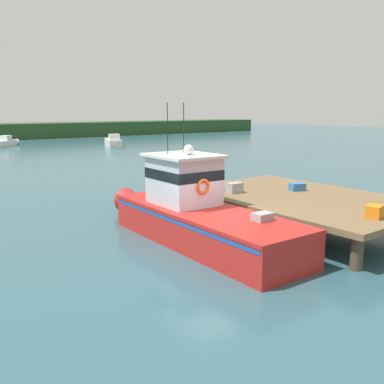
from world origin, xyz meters
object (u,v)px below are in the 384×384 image
object	(u,v)px
crate_single_far	(374,212)
moored_boat_off_the_point	(114,142)
mooring_buoy_outer	(205,176)
crate_stack_mid_dock	(297,187)
crate_single_by_cleat	(235,188)
moored_boat_far_left	(4,143)
deckhand_further_back	(219,170)
main_fishing_boat	(194,212)
mooring_buoy_inshore	(246,188)

from	to	relation	value
crate_single_far	moored_boat_off_the_point	bearing A→B (deg)	73.62
crate_single_far	mooring_buoy_outer	world-z (taller)	crate_single_far
crate_stack_mid_dock	crate_single_by_cleat	distance (m)	2.72
moored_boat_far_left	crate_single_far	bearing A→B (deg)	-91.38
crate_stack_mid_dock	crate_single_far	distance (m)	4.78
crate_single_by_cleat	deckhand_further_back	bearing A→B (deg)	108.75
main_fishing_boat	mooring_buoy_inshore	bearing A→B (deg)	34.69
mooring_buoy_outer	moored_boat_far_left	bearing A→B (deg)	97.05
crate_single_by_cleat	crate_stack_mid_dock	bearing A→B (deg)	-27.77
moored_boat_far_left	mooring_buoy_inshore	xyz separation A→B (m)	(3.15, -39.79, -0.25)
crate_stack_mid_dock	mooring_buoy_outer	xyz separation A→B (m)	(3.74, 10.81, -1.19)
crate_stack_mid_dock	deckhand_further_back	world-z (taller)	deckhand_further_back
crate_single_by_cleat	deckhand_further_back	distance (m)	1.01
crate_single_far	mooring_buoy_inshore	distance (m)	11.07
moored_boat_far_left	mooring_buoy_inshore	bearing A→B (deg)	-85.47
deckhand_further_back	mooring_buoy_inshore	bearing A→B (deg)	34.89
crate_single_by_cleat	deckhand_further_back	world-z (taller)	deckhand_further_back
crate_stack_mid_dock	crate_single_far	world-z (taller)	crate_single_far
mooring_buoy_outer	mooring_buoy_inshore	bearing A→B (deg)	-102.37
crate_single_by_cleat	mooring_buoy_inshore	distance (m)	6.77
deckhand_further_back	moored_boat_off_the_point	bearing A→B (deg)	69.57
main_fishing_boat	mooring_buoy_inshore	world-z (taller)	main_fishing_boat
main_fishing_boat	moored_boat_off_the_point	world-z (taller)	main_fishing_boat
deckhand_further_back	mooring_buoy_outer	bearing A→B (deg)	54.06
mooring_buoy_outer	mooring_buoy_inshore	size ratio (longest dim) A/B	0.79
main_fishing_boat	deckhand_further_back	world-z (taller)	main_fishing_boat
crate_stack_mid_dock	crate_single_by_cleat	world-z (taller)	crate_single_by_cleat
crate_stack_mid_dock	crate_single_by_cleat	size ratio (longest dim) A/B	1.00
crate_single_by_cleat	mooring_buoy_inshore	bearing A→B (deg)	41.21
crate_stack_mid_dock	mooring_buoy_outer	bearing A→B (deg)	70.90
deckhand_further_back	mooring_buoy_outer	world-z (taller)	deckhand_further_back
deckhand_further_back	mooring_buoy_inshore	world-z (taller)	deckhand_further_back
crate_single_far	crate_single_by_cleat	xyz separation A→B (m)	(-0.66, 5.72, 0.00)
crate_single_far	moored_boat_far_left	bearing A→B (deg)	88.62
mooring_buoy_inshore	moored_boat_off_the_point	bearing A→B (deg)	75.93
main_fishing_boat	mooring_buoy_outer	size ratio (longest dim) A/B	28.21
crate_single_by_cleat	moored_boat_off_the_point	world-z (taller)	crate_single_by_cleat
main_fishing_boat	mooring_buoy_inshore	distance (m)	9.69
crate_single_far	moored_boat_off_the_point	distance (m)	43.83
crate_stack_mid_dock	crate_single_far	xyz separation A→B (m)	(-1.74, -4.45, 0.04)
crate_single_by_cleat	moored_boat_far_left	world-z (taller)	crate_single_by_cleat
moored_boat_far_left	mooring_buoy_outer	xyz separation A→B (m)	(4.28, -34.64, -0.30)
crate_single_by_cleat	crate_single_far	bearing A→B (deg)	-83.41
main_fishing_boat	crate_stack_mid_dock	xyz separation A→B (m)	(5.33, -0.16, 0.35)
crate_stack_mid_dock	deckhand_further_back	xyz separation A→B (m)	(-2.65, 1.99, 0.70)
moored_boat_off_the_point	deckhand_further_back	bearing A→B (deg)	-110.43
crate_single_by_cleat	mooring_buoy_inshore	xyz separation A→B (m)	(5.02, 4.39, -1.18)
crate_stack_mid_dock	moored_boat_far_left	world-z (taller)	crate_stack_mid_dock
mooring_buoy_inshore	deckhand_further_back	bearing A→B (deg)	-145.11
crate_single_by_cleat	mooring_buoy_outer	world-z (taller)	crate_single_by_cleat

